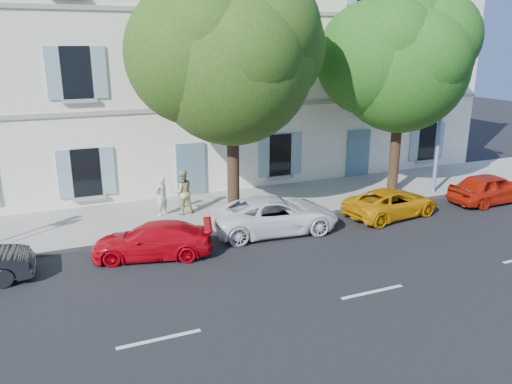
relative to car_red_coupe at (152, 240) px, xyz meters
name	(u,v)px	position (x,y,z in m)	size (l,w,h in m)	color
ground	(305,242)	(5.14, -0.83, -0.56)	(90.00, 90.00, 0.00)	black
sidewalk	(255,204)	(5.14, 3.62, -0.49)	(36.00, 4.50, 0.15)	#A09E96
kerb	(277,220)	(5.14, 1.45, -0.48)	(36.00, 0.16, 0.16)	#9E998E
building	(211,58)	(5.14, 9.37, 5.44)	(28.00, 7.00, 12.00)	white
car_red_coupe	(152,240)	(0.00, 0.00, 0.00)	(1.57, 3.86, 1.12)	#C10512
car_white_coupe	(275,215)	(4.59, 0.50, 0.10)	(2.18, 4.73, 1.31)	white
car_yellow_supercar	(391,203)	(9.63, 0.27, 0.00)	(1.86, 4.03, 1.12)	orange
car_red_hatchback	(491,188)	(14.73, 0.05, 0.10)	(1.56, 3.88, 1.32)	#B31C0B
tree_left	(232,64)	(3.57, 2.06, 5.42)	(5.85, 5.85, 9.07)	#3A2819
tree_right	(402,67)	(11.50, 2.63, 5.18)	(5.66, 5.66, 8.72)	#3A2819
street_lamp	(447,85)	(13.27, 1.74, 4.42)	(0.33, 1.82, 8.53)	#7293BF
pedestrian_a	(162,196)	(1.10, 3.51, 0.37)	(0.57, 0.37, 1.56)	silver
pedestrian_b	(182,192)	(1.90, 3.39, 0.49)	(0.88, 0.68, 1.80)	tan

